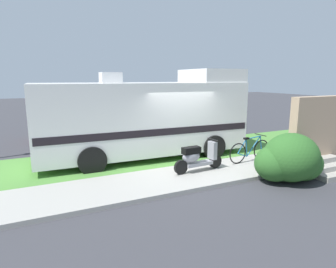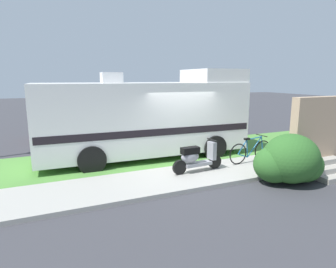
{
  "view_description": "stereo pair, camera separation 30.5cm",
  "coord_description": "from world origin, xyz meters",
  "px_view_note": "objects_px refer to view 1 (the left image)",
  "views": [
    {
      "loc": [
        -4.7,
        -8.32,
        2.97
      ],
      "look_at": [
        -0.55,
        0.3,
        1.1
      ],
      "focal_mm": 30.75,
      "sensor_mm": 36.0,
      "label": 1
    },
    {
      "loc": [
        -4.42,
        -8.45,
        2.97
      ],
      "look_at": [
        -0.55,
        0.3,
        1.1
      ],
      "focal_mm": 30.75,
      "sensor_mm": 36.0,
      "label": 2
    }
  ],
  "objects_px": {
    "motorhome_rv": "(146,116)",
    "pickup_truck_far": "(159,108)",
    "pickup_truck_near": "(90,118)",
    "bicycle": "(250,150)",
    "bottle_green": "(264,157)",
    "scooter": "(197,157)"
  },
  "relations": [
    {
      "from": "motorhome_rv",
      "to": "pickup_truck_far",
      "type": "relative_size",
      "value": 1.4
    },
    {
      "from": "pickup_truck_near",
      "to": "pickup_truck_far",
      "type": "height_order",
      "value": "pickup_truck_far"
    },
    {
      "from": "bicycle",
      "to": "motorhome_rv",
      "type": "bearing_deg",
      "value": 139.49
    },
    {
      "from": "bicycle",
      "to": "pickup_truck_near",
      "type": "bearing_deg",
      "value": 119.32
    },
    {
      "from": "motorhome_rv",
      "to": "bottle_green",
      "type": "relative_size",
      "value": 33.56
    },
    {
      "from": "bicycle",
      "to": "bottle_green",
      "type": "xyz_separation_m",
      "value": [
        0.57,
        -0.09,
        -0.3
      ]
    },
    {
      "from": "pickup_truck_far",
      "to": "scooter",
      "type": "bearing_deg",
      "value": -107.65
    },
    {
      "from": "scooter",
      "to": "bicycle",
      "type": "relative_size",
      "value": 0.96
    },
    {
      "from": "pickup_truck_far",
      "to": "bottle_green",
      "type": "bearing_deg",
      "value": -93.0
    },
    {
      "from": "scooter",
      "to": "pickup_truck_far",
      "type": "relative_size",
      "value": 0.32
    },
    {
      "from": "bicycle",
      "to": "pickup_truck_near",
      "type": "relative_size",
      "value": 0.36
    },
    {
      "from": "motorhome_rv",
      "to": "scooter",
      "type": "distance_m",
      "value": 2.85
    },
    {
      "from": "pickup_truck_near",
      "to": "pickup_truck_far",
      "type": "xyz_separation_m",
      "value": [
        5.15,
        3.15,
        0.04
      ]
    },
    {
      "from": "scooter",
      "to": "pickup_truck_far",
      "type": "bearing_deg",
      "value": 72.35
    },
    {
      "from": "bicycle",
      "to": "bottle_green",
      "type": "distance_m",
      "value": 0.65
    },
    {
      "from": "motorhome_rv",
      "to": "bottle_green",
      "type": "distance_m",
      "value": 4.49
    },
    {
      "from": "pickup_truck_near",
      "to": "bottle_green",
      "type": "relative_size",
      "value": 22.19
    },
    {
      "from": "motorhome_rv",
      "to": "bicycle",
      "type": "relative_size",
      "value": 4.24
    },
    {
      "from": "bottle_green",
      "to": "pickup_truck_near",
      "type": "bearing_deg",
      "value": 122.35
    },
    {
      "from": "motorhome_rv",
      "to": "pickup_truck_near",
      "type": "relative_size",
      "value": 1.51
    },
    {
      "from": "pickup_truck_near",
      "to": "scooter",
      "type": "bearing_deg",
      "value": -76.01
    },
    {
      "from": "scooter",
      "to": "bicycle",
      "type": "height_order",
      "value": "scooter"
    }
  ]
}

